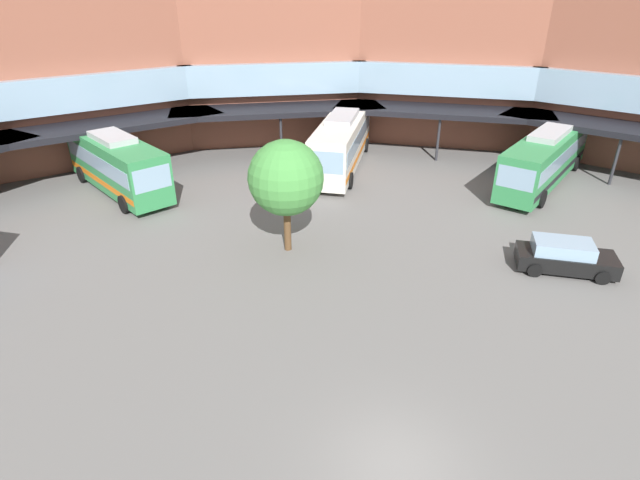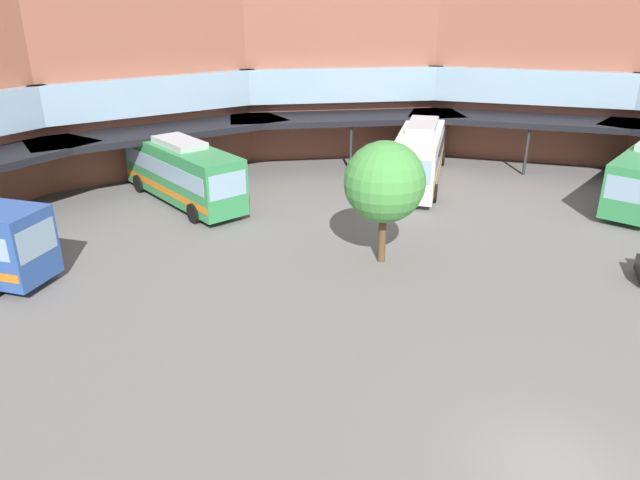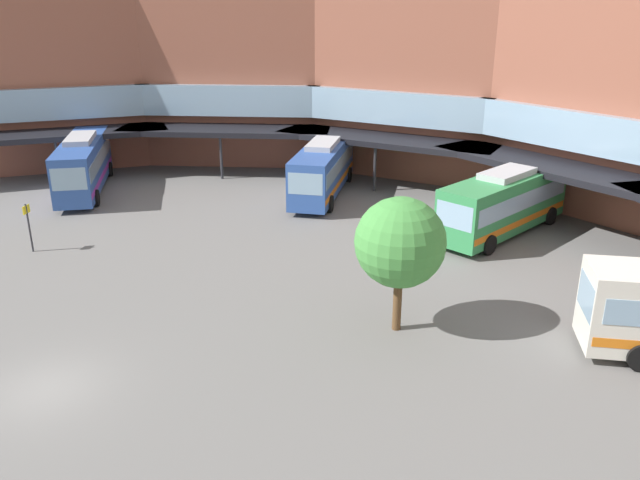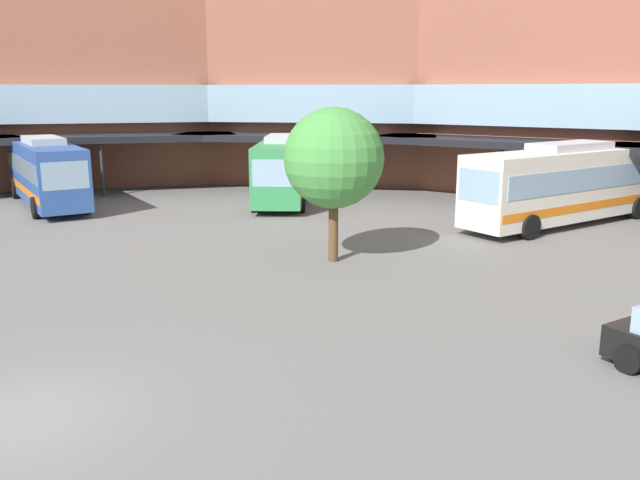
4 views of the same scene
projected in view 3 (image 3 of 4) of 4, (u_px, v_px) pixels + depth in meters
The scene contains 7 objects.
ground_plane at pixel (47, 389), 22.76m from camera, with size 119.92×119.92×0.00m, color slate.
station_building at pixel (521, 152), 28.64m from camera, with size 77.11×44.25×13.60m.
bus_2 at pixel (83, 163), 45.40m from camera, with size 11.63×5.17×3.97m.
bus_3 at pixel (504, 202), 37.12m from camera, with size 5.83×10.48×3.80m.
bus_4 at pixel (323, 168), 44.51m from camera, with size 10.23×8.53×3.81m.
plaza_tree at pixel (400, 243), 25.52m from camera, with size 3.68×3.68×5.72m.
stop_sign_post at pixel (28, 223), 34.50m from camera, with size 0.52×0.37×2.71m.
Camera 3 is at (21.71, 0.53, 12.99)m, focal length 36.05 mm.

